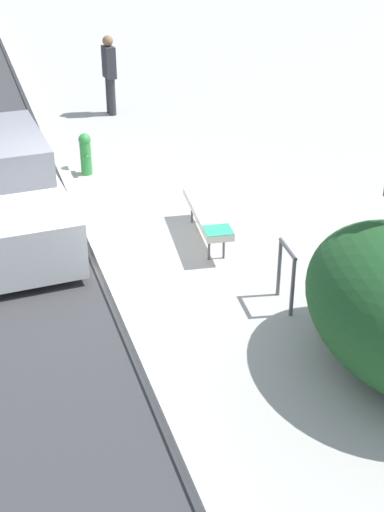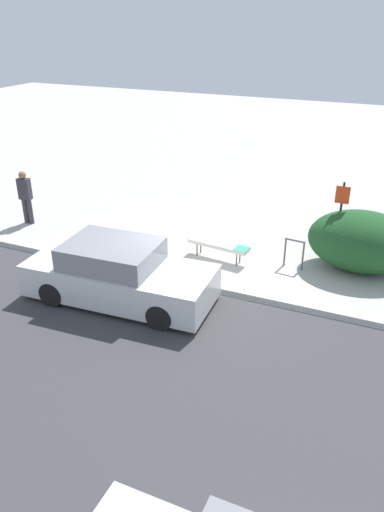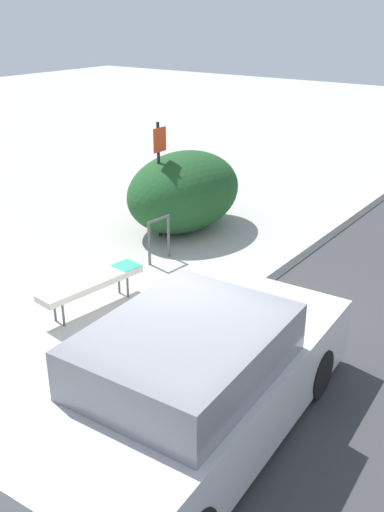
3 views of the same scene
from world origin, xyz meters
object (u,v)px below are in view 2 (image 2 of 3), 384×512
at_px(pedestrian, 26,196).
at_px(bench, 219,245).
at_px(bike_rack, 294,251).
at_px(parked_car_near, 118,275).
at_px(fire_hydrant, 97,244).
at_px(sign_post, 340,216).

bearing_deg(pedestrian, bench, -5.42).
relative_size(bike_rack, parked_car_near, 0.18).
distance_m(pedestrian, parked_car_near, 5.97).
height_order(bike_rack, fire_hydrant, bike_rack).
height_order(bike_rack, sign_post, sign_post).
distance_m(bike_rack, fire_hydrant, 5.42).
relative_size(bench, sign_post, 0.78).
bearing_deg(parked_car_near, pedestrian, 147.53).
xyz_separation_m(bike_rack, sign_post, (0.96, 0.75, 0.88)).
bearing_deg(sign_post, pedestrian, -173.55).
height_order(bike_rack, parked_car_near, parked_car_near).
height_order(bench, sign_post, sign_post).
xyz_separation_m(sign_post, fire_hydrant, (-6.15, -2.30, -0.98)).
xyz_separation_m(bench, pedestrian, (-6.61, -0.00, 0.50)).
height_order(bench, pedestrian, pedestrian).
height_order(sign_post, pedestrian, sign_post).
relative_size(bench, fire_hydrant, 2.35).
bearing_deg(parked_car_near, bench, 61.23).
xyz_separation_m(bench, fire_hydrant, (-3.17, -1.22, -0.03)).
distance_m(bench, bike_rack, 2.05).
bearing_deg(parked_car_near, bike_rack, 40.55).
distance_m(sign_post, fire_hydrant, 6.64).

